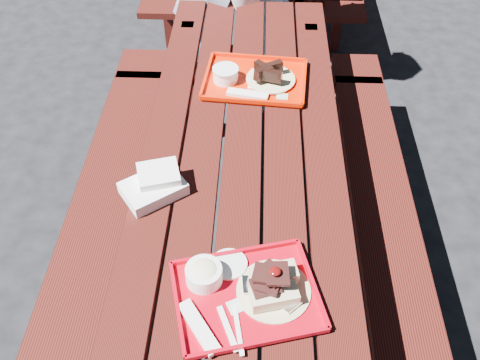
{
  "coord_description": "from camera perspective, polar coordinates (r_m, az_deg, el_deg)",
  "views": [
    {
      "loc": [
        0.05,
        -1.38,
        2.09
      ],
      "look_at": [
        0.0,
        -0.15,
        0.82
      ],
      "focal_mm": 40.0,
      "sensor_mm": 36.0,
      "label": 1
    }
  ],
  "objects": [
    {
      "name": "far_tray",
      "position": [
        2.29,
        1.42,
        10.76
      ],
      "size": [
        0.45,
        0.37,
        0.07
      ],
      "color": "red",
      "rests_on": "picnic_table_near"
    },
    {
      "name": "picnic_table_near",
      "position": [
        2.06,
        0.17,
        -2.02
      ],
      "size": [
        1.41,
        2.4,
        0.75
      ],
      "color": "#42120C",
      "rests_on": "ground"
    },
    {
      "name": "near_tray",
      "position": [
        1.56,
        0.51,
        -11.33
      ],
      "size": [
        0.47,
        0.4,
        0.13
      ],
      "color": "#B00415",
      "rests_on": "picnic_table_near"
    },
    {
      "name": "white_cloth",
      "position": [
        1.82,
        -9.07,
        -0.48
      ],
      "size": [
        0.25,
        0.23,
        0.08
      ],
      "color": "white",
      "rests_on": "picnic_table_near"
    },
    {
      "name": "ground",
      "position": [
        2.5,
        0.14,
        -10.63
      ],
      "size": [
        60.0,
        60.0,
        0.0
      ],
      "primitive_type": "plane",
      "color": "black",
      "rests_on": "ground"
    }
  ]
}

